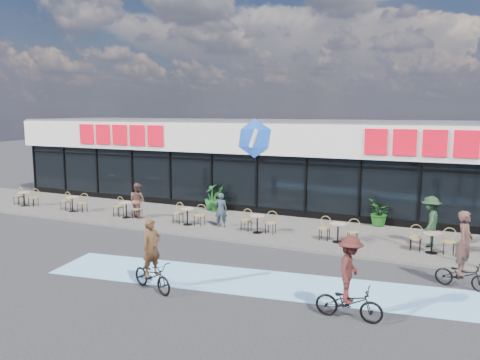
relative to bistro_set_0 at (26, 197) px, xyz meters
The scene contains 20 objects.
ground 12.40m from the bistro_set_0, 16.53° to the right, with size 120.00×120.00×0.00m, color #28282B.
sidewalk 11.93m from the bistro_set_0, ahead, with size 44.00×5.00×0.10m, color #605A55.
bike_lane 16.66m from the bistro_set_0, 17.56° to the right, with size 14.00×2.20×0.01m, color #7CBBEA.
building 13.61m from the bistro_set_0, 28.34° to the left, with size 30.60×6.57×4.75m.
bistro_set_0 is the anchor object (origin of this frame).
bistro_set_1 3.35m from the bistro_set_0, ahead, with size 1.54×0.62×0.90m.
bistro_set_2 6.69m from the bistro_set_0, ahead, with size 1.54×0.62×0.90m.
bistro_set_3 10.04m from the bistro_set_0, ahead, with size 1.54×0.62×0.90m.
bistro_set_4 13.39m from the bistro_set_0, ahead, with size 1.54×0.62×0.90m.
bistro_set_5 16.74m from the bistro_set_0, ahead, with size 1.54×0.62×0.90m.
bistro_set_6 20.08m from the bistro_set_0, ahead, with size 1.54×0.62×0.90m.
potted_plant_left 10.39m from the bistro_set_0, 16.46° to the left, with size 0.71×0.57×1.28m, color #1E5518.
potted_plant_mid 10.05m from the bistro_set_0, 18.46° to the left, with size 0.74×0.74×1.33m, color #164D1F.
potted_plant_right 18.09m from the bistro_set_0, 10.10° to the left, with size 1.08×0.94×1.20m, color #184C15.
patron_left 11.57m from the bistro_set_0, ahead, with size 0.55×0.36×1.51m, color #293640.
patron_right 7.15m from the bistro_set_0, ahead, with size 0.80×0.62×1.64m, color brown.
pedestrian_a 19.98m from the bistro_set_0, ahead, with size 1.23×0.70×1.90m, color #1B321D.
cyclist_a 19.55m from the bistro_set_0, 19.29° to the right, with size 1.67×1.09×2.13m.
cyclist_b 21.25m from the bistro_set_0, ahead, with size 1.60×0.88×2.30m.
cyclist_c 14.68m from the bistro_set_0, 28.07° to the right, with size 1.77×1.12×2.10m.
Camera 1 is at (8.67, -14.00, 5.11)m, focal length 35.00 mm.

